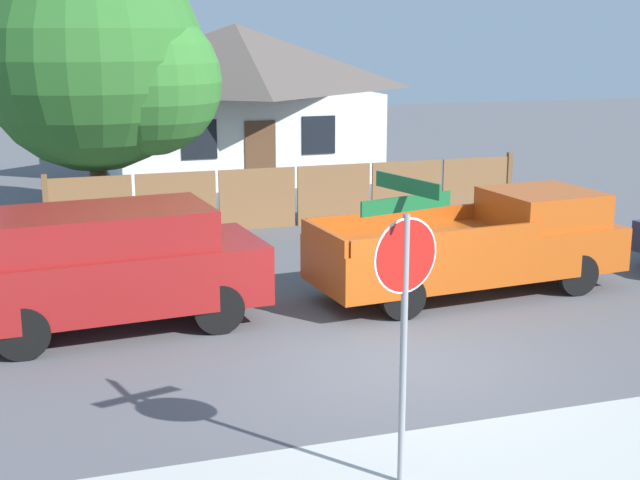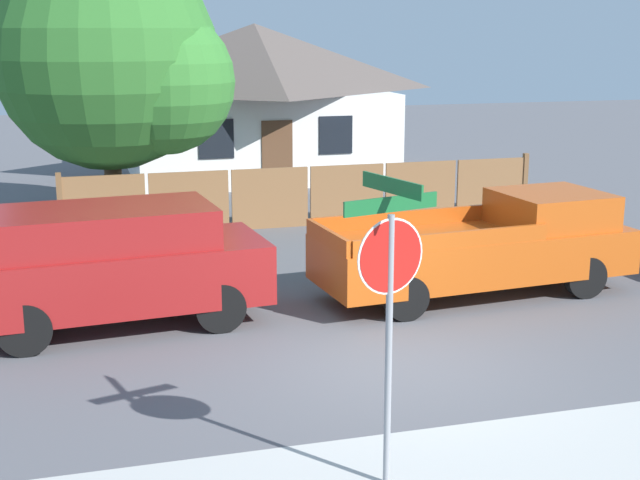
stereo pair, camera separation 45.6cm
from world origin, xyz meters
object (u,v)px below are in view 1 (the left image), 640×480
orange_pickup (480,245)px  house (237,98)px  red_suv (110,264)px  stop_sign (405,279)px  oak_tree (104,64)px

orange_pickup → house: bearing=89.8°
house → red_suv: bearing=-110.3°
house → orange_pickup: (1.15, -13.98, -1.59)m
house → red_suv: 15.00m
house → stop_sign: bearing=-98.1°
red_suv → orange_pickup: size_ratio=0.84×
house → oak_tree: bearing=-123.7°
stop_sign → orange_pickup: bearing=41.0°
oak_tree → stop_sign: 13.26m
house → oak_tree: size_ratio=1.31×
orange_pickup → stop_sign: bearing=-129.1°
oak_tree → stop_sign: bearing=-82.5°
red_suv → stop_sign: 6.40m
red_suv → orange_pickup: 6.34m
house → red_suv: house is taller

